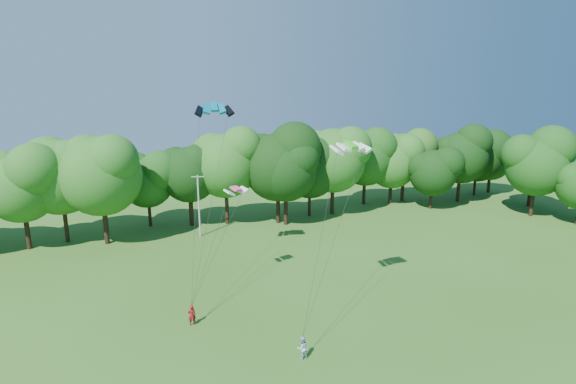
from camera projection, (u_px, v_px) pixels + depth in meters
name	position (u px, v px, depth m)	size (l,w,h in m)	color
utility_pole	(199.00, 205.00, 52.01)	(1.44, 0.46, 7.33)	#B7B7AE
kite_flyer_left	(192.00, 315.00, 33.27)	(0.58, 0.38, 1.60)	maroon
kite_flyer_right	(302.00, 348.00, 29.21)	(0.75, 0.59, 1.55)	#B1D3F6
kite_teal	(214.00, 107.00, 39.72)	(3.32, 1.67, 0.86)	#046989
kite_green	(350.00, 144.00, 33.35)	(3.09, 1.65, 0.53)	#3ACA1E
kite_pink	(236.00, 189.00, 38.08)	(2.25, 1.63, 0.32)	#FB457F
tree_back_center	(278.00, 157.00, 55.97)	(9.46, 9.46, 13.75)	#342014
tree_back_east	(405.00, 155.00, 67.22)	(7.83, 7.83, 11.39)	#362715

